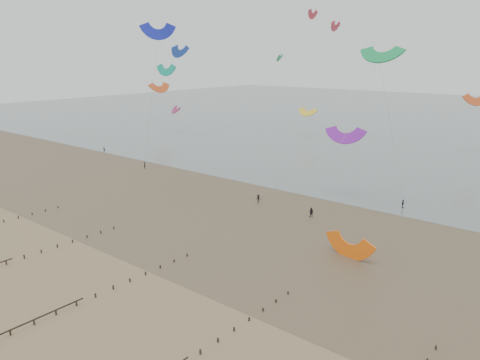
{
  "coord_description": "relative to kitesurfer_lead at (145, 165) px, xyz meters",
  "views": [
    {
      "loc": [
        50.9,
        -32.78,
        28.96
      ],
      "look_at": [
        1.08,
        28.0,
        8.0
      ],
      "focal_mm": 35.0,
      "sensor_mm": 36.0,
      "label": 1
    }
  ],
  "objects": [
    {
      "name": "sea_and_shore",
      "position": [
        40.81,
        -9.92,
        -0.91
      ],
      "size": [
        500.0,
        665.0,
        0.03
      ],
      "color": "#475654",
      "rests_on": "ground"
    },
    {
      "name": "ground",
      "position": [
        44.89,
        -44.32,
        -0.92
      ],
      "size": [
        500.0,
        500.0,
        0.0
      ],
      "primitive_type": "plane",
      "color": "brown",
      "rests_on": "ground"
    },
    {
      "name": "kitesurfer_lead",
      "position": [
        0.0,
        0.0,
        0.0
      ],
      "size": [
        0.8,
        0.76,
        1.83
      ],
      "primitive_type": "imported",
      "rotation": [
        0.0,
        0.0,
        2.48
      ],
      "color": "black",
      "rests_on": "ground"
    },
    {
      "name": "kites_airborne",
      "position": [
        25.12,
        43.06,
        22.83
      ],
      "size": [
        212.81,
        107.42,
        42.69
      ],
      "color": "blue",
      "rests_on": "ground"
    },
    {
      "name": "grounded_kite",
      "position": [
        67.66,
        -17.38,
        -0.92
      ],
      "size": [
        7.85,
        6.54,
        3.91
      ],
      "primitive_type": null,
      "rotation": [
        1.54,
        0.0,
        -0.15
      ],
      "color": "orange",
      "rests_on": "ground"
    },
    {
      "name": "kitesurfers",
      "position": [
        74.92,
        2.72,
        -0.08
      ],
      "size": [
        164.65,
        17.05,
        1.89
      ],
      "color": "black",
      "rests_on": "ground"
    }
  ]
}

